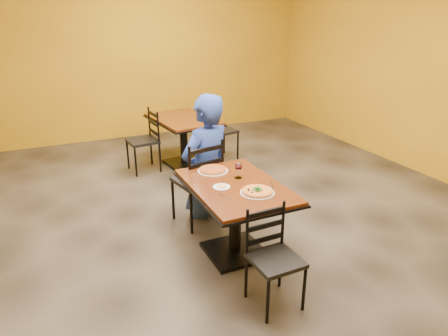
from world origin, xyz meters
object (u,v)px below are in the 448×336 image
chair_main_near (276,261)px  table_main (235,203)px  chair_second_left (143,141)px  diner (206,156)px  plate_main (257,193)px  side_plate (222,187)px  plate_far (213,171)px  wine_glass (238,169)px  chair_main_far (197,181)px  pizza_far (213,169)px  chair_second_right (222,131)px  table_second (183,130)px  pizza_main (257,191)px

chair_main_near → table_main: bearing=85.9°
chair_second_left → diner: 1.74m
plate_main → side_plate: same height
plate_far → wine_glass: 0.32m
chair_main_far → plate_far: 0.46m
wine_glass → plate_far: bearing=120.7°
chair_main_near → plate_main: chair_main_near is taller
table_main → chair_main_near: size_ratio=1.48×
plate_far → chair_second_left: bearing=95.1°
plate_far → pizza_far: 0.02m
table_main → diner: diner is taller
plate_far → side_plate: same height
plate_main → pizza_far: pizza_far is taller
plate_far → pizza_far: (0.00, -0.00, 0.02)m
chair_main_far → pizza_far: chair_main_far is taller
chair_second_right → table_second: bearing=78.4°
chair_main_far → pizza_far: (0.03, -0.38, 0.27)m
table_main → plate_far: 0.45m
table_main → chair_main_near: chair_main_near is taller
chair_main_near → pizza_main: (0.13, 0.55, 0.36)m
pizza_main → plate_far: bearing=103.5°
chair_main_near → wine_glass: 1.04m
table_second → plate_far: 2.27m
chair_main_far → plate_far: chair_main_far is taller
table_main → chair_main_far: chair_main_far is taller
diner → side_plate: 0.96m
table_second → chair_second_right: size_ratio=1.42×
side_plate → table_main: bearing=3.2°
plate_far → wine_glass: bearing=-59.3°
chair_main_far → chair_main_near: bearing=81.4°
chair_second_right → diner: size_ratio=0.64×
pizza_main → side_plate: pizza_main is taller
chair_main_near → pizza_far: bearing=89.7°
plate_main → pizza_main: pizza_main is taller
table_second → pizza_main: size_ratio=4.63×
wine_glass → chair_main_near: bearing=-97.9°
plate_far → wine_glass: size_ratio=1.72×
plate_far → side_plate: 0.41m
pizza_main → chair_second_left: bearing=97.0°
chair_main_far → plate_far: size_ratio=3.23×
plate_far → wine_glass: (0.16, -0.26, 0.08)m
chair_main_far → side_plate: chair_main_far is taller
table_main → pizza_far: pizza_far is taller
chair_main_near → pizza_main: bearing=75.4°
pizza_far → chair_second_left: bearing=95.1°
wine_glass → diner: bearing=91.0°
pizza_far → wine_glass: (0.16, -0.26, 0.07)m
side_plate → plate_far: bearing=78.1°
table_main → diner: (0.08, 0.93, 0.16)m
pizza_far → side_plate: 0.41m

